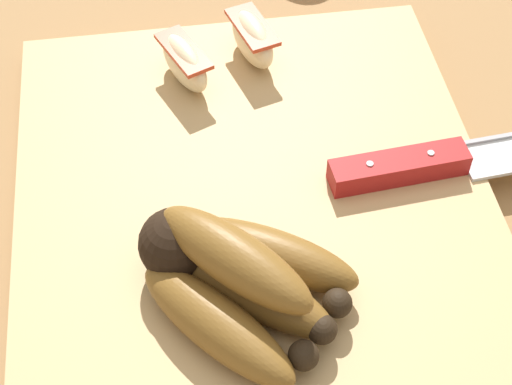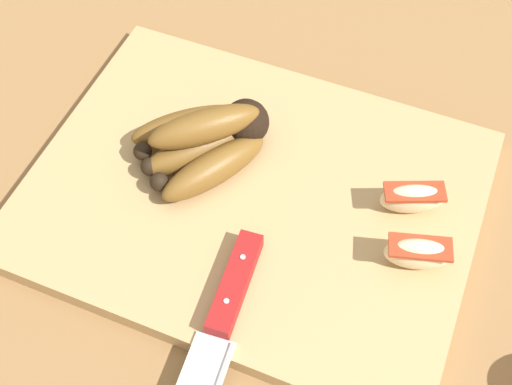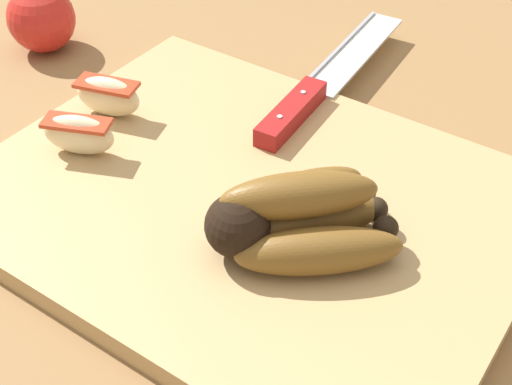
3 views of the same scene
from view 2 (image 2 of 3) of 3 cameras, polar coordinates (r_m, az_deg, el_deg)
ground_plane at (r=0.70m, az=0.23°, el=0.27°), size 6.00×6.00×0.00m
cutting_board at (r=0.68m, az=0.01°, el=-0.43°), size 0.43×0.33×0.02m
banana_bunch at (r=0.68m, az=-4.07°, el=4.45°), size 0.15×0.15×0.06m
chefs_knife at (r=0.59m, az=-3.23°, el=-11.66°), size 0.05×0.28×0.02m
apple_wedge_near at (r=0.63m, az=13.34°, el=-4.97°), size 0.06×0.04×0.04m
apple_wedge_middle at (r=0.66m, az=12.92°, el=-0.48°), size 0.07×0.04×0.04m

